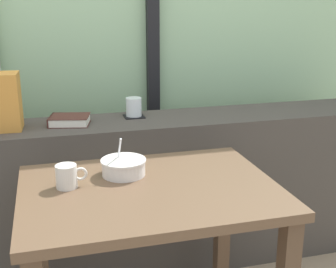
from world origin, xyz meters
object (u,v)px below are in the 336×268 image
object	(u,v)px
breakfast_table	(150,220)
coaster_square	(133,116)
soup_bowl	(123,167)
juice_glass	(133,108)
ceramic_mug	(67,176)
closed_book	(69,120)

from	to	relation	value
breakfast_table	coaster_square	world-z (taller)	coaster_square
coaster_square	soup_bowl	world-z (taller)	soup_bowl
breakfast_table	coaster_square	xyz separation A→B (m)	(0.08, 0.72, 0.21)
juice_glass	soup_bowl	bearing A→B (deg)	-104.72
breakfast_table	ceramic_mug	size ratio (longest dim) A/B	8.17
coaster_square	ceramic_mug	bearing A→B (deg)	-119.57
breakfast_table	soup_bowl	bearing A→B (deg)	116.98
closed_book	breakfast_table	bearing A→B (deg)	-70.07
coaster_square	closed_book	xyz separation A→B (m)	(-0.32, -0.06, 0.02)
coaster_square	ceramic_mug	world-z (taller)	ceramic_mug
coaster_square	ceramic_mug	xyz separation A→B (m)	(-0.37, -0.65, -0.03)
breakfast_table	closed_book	world-z (taller)	closed_book
closed_book	soup_bowl	size ratio (longest dim) A/B	1.22
breakfast_table	ceramic_mug	bearing A→B (deg)	166.02
closed_book	juice_glass	bearing A→B (deg)	10.41
coaster_square	juice_glass	bearing A→B (deg)	0.00
closed_book	ceramic_mug	world-z (taller)	closed_book
soup_bowl	ceramic_mug	bearing A→B (deg)	-162.62
coaster_square	juice_glass	distance (m)	0.05
breakfast_table	juice_glass	size ratio (longest dim) A/B	9.87
breakfast_table	soup_bowl	size ratio (longest dim) A/B	5.31
juice_glass	ceramic_mug	distance (m)	0.75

